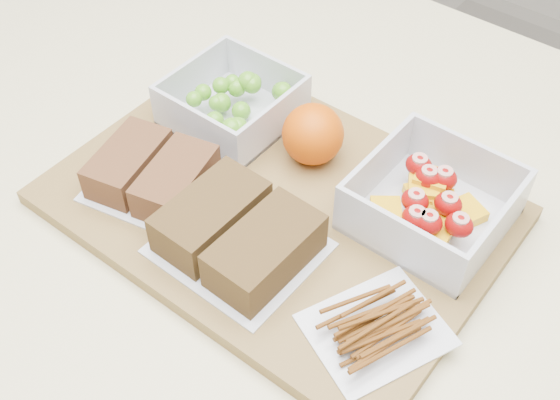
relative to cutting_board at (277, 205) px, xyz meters
The scene contains 7 objects.
cutting_board is the anchor object (origin of this frame).
grape_container 0.13m from the cutting_board, 149.21° to the left, with size 0.12×0.12×0.05m.
fruit_container 0.15m from the cutting_board, 28.49° to the left, with size 0.13×0.13×0.06m.
orange 0.08m from the cutting_board, 98.09° to the left, with size 0.06×0.06×0.06m, color #DC5305.
sandwich_bag_left 0.13m from the cutting_board, 150.47° to the right, with size 0.14×0.13×0.04m.
sandwich_bag_center 0.08m from the cutting_board, 81.40° to the right, with size 0.14×0.12×0.04m.
pretzel_bag 0.17m from the cutting_board, 22.36° to the right, with size 0.13×0.14×0.02m.
Camera 1 is at (0.27, -0.34, 1.42)m, focal length 45.00 mm.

